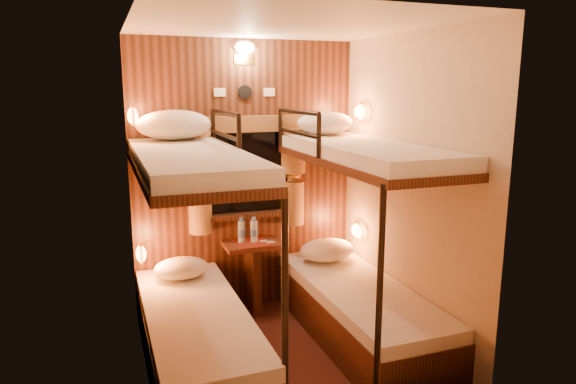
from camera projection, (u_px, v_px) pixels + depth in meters
name	position (u px, v px, depth m)	size (l,w,h in m)	color
floor	(285.00, 356.00, 3.87)	(2.10, 2.10, 0.00)	#3D1A10
ceiling	(285.00, 24.00, 3.39)	(2.10, 2.10, 0.00)	silver
wall_back	(245.00, 177.00, 4.60)	(2.40, 2.40, 0.00)	#C6B293
wall_front	(353.00, 242.00, 2.67)	(2.40, 2.40, 0.00)	#C6B293
wall_left	(139.00, 213.00, 3.29)	(2.40, 2.40, 0.00)	#C6B293
wall_right	(406.00, 191.00, 3.97)	(2.40, 2.40, 0.00)	#C6B293
back_panel	(246.00, 178.00, 4.58)	(2.00, 0.03, 2.40)	black
bunk_left	(195.00, 295.00, 3.60)	(0.72, 1.90, 1.82)	black
bunk_right	(359.00, 273.00, 4.04)	(0.72, 1.90, 1.82)	black
window	(247.00, 180.00, 4.56)	(1.00, 0.12, 0.79)	black
curtains	(248.00, 172.00, 4.51)	(1.10, 0.22, 1.00)	brown
back_fixtures	(245.00, 57.00, 4.34)	(0.54, 0.09, 0.48)	black
reading_lamps	(256.00, 179.00, 4.27)	(2.00, 0.20, 1.25)	orange
table	(253.00, 268.00, 4.57)	(0.50, 0.34, 0.66)	#4E2112
bottle_left	(241.00, 232.00, 4.49)	(0.07, 0.07, 0.23)	#99BFE5
bottle_right	(254.00, 231.00, 4.51)	(0.07, 0.07, 0.23)	#99BFE5
sachet_a	(270.00, 242.00, 4.52)	(0.08, 0.06, 0.01)	silver
sachet_b	(264.00, 241.00, 4.55)	(0.07, 0.05, 0.01)	silver
pillow_lower_left	(181.00, 268.00, 4.19)	(0.44, 0.31, 0.17)	silver
pillow_lower_right	(327.00, 250.00, 4.61)	(0.50, 0.36, 0.20)	silver
pillow_upper_left	(174.00, 125.00, 4.01)	(0.59, 0.42, 0.23)	silver
pillow_upper_right	(325.00, 123.00, 4.46)	(0.51, 0.36, 0.20)	silver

